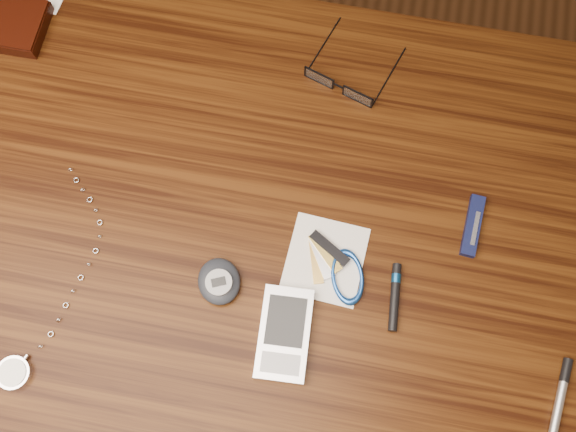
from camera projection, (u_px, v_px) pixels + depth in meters
The scene contains 11 objects.
ground at pixel (260, 315), 1.54m from camera, with size 3.80×3.80×0.00m, color #472814.
desk at pixel (241, 241), 0.92m from camera, with size 1.00×0.70×0.75m.
wallet_and_card at pixel (9, 23), 0.91m from camera, with size 0.11×0.13×0.02m.
eyeglasses at pixel (340, 84), 0.88m from camera, with size 0.13×0.14×0.02m.
pocket_watch at pixel (18, 365), 0.77m from camera, with size 0.08×0.29×0.01m.
pda_phone at pixel (284, 334), 0.77m from camera, with size 0.07×0.12×0.02m.
pedometer at pixel (219, 281), 0.79m from camera, with size 0.07×0.08×0.02m.
notepad_keys at pixel (336, 268), 0.80m from camera, with size 0.12×0.11×0.01m.
pocket_knife at pixel (473, 226), 0.82m from camera, with size 0.02×0.08×0.01m.
silver_pen at pixel (559, 405), 0.75m from camera, with size 0.03×0.13×0.01m.
black_blue_pen at pixel (395, 295), 0.79m from camera, with size 0.02×0.08×0.01m.
Camera 1 is at (0.11, -0.24, 1.54)m, focal length 40.00 mm.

